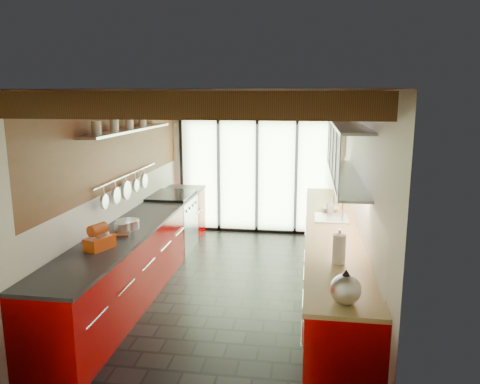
{
  "coord_description": "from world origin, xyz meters",
  "views": [
    {
      "loc": [
        0.95,
        -5.84,
        2.56
      ],
      "look_at": [
        0.02,
        0.4,
        1.25
      ],
      "focal_mm": 35.0,
      "sensor_mm": 36.0,
      "label": 1
    }
  ],
  "objects_px": {
    "soap_bottle": "(330,206)",
    "kettle": "(346,288)",
    "bowl": "(330,209)",
    "stand_mixer": "(100,239)",
    "paper_towel": "(339,249)"
  },
  "relations": [
    {
      "from": "kettle",
      "to": "soap_bottle",
      "type": "relative_size",
      "value": 1.57
    },
    {
      "from": "soap_bottle",
      "to": "bowl",
      "type": "xyz_separation_m",
      "value": [
        0.0,
        0.08,
        -0.07
      ]
    },
    {
      "from": "stand_mixer",
      "to": "soap_bottle",
      "type": "xyz_separation_m",
      "value": [
        2.54,
        2.0,
        -0.02
      ]
    },
    {
      "from": "soap_bottle",
      "to": "kettle",
      "type": "bearing_deg",
      "value": -90.0
    },
    {
      "from": "stand_mixer",
      "to": "kettle",
      "type": "height_order",
      "value": "kettle"
    },
    {
      "from": "bowl",
      "to": "soap_bottle",
      "type": "bearing_deg",
      "value": -90.0
    },
    {
      "from": "kettle",
      "to": "bowl",
      "type": "distance_m",
      "value": 3.07
    },
    {
      "from": "stand_mixer",
      "to": "bowl",
      "type": "bearing_deg",
      "value": 39.35
    },
    {
      "from": "soap_bottle",
      "to": "bowl",
      "type": "bearing_deg",
      "value": 90.0
    },
    {
      "from": "kettle",
      "to": "soap_bottle",
      "type": "distance_m",
      "value": 2.99
    },
    {
      "from": "kettle",
      "to": "paper_towel",
      "type": "relative_size",
      "value": 0.88
    },
    {
      "from": "kettle",
      "to": "bowl",
      "type": "relative_size",
      "value": 1.28
    },
    {
      "from": "stand_mixer",
      "to": "bowl",
      "type": "xyz_separation_m",
      "value": [
        2.54,
        2.08,
        -0.08
      ]
    },
    {
      "from": "kettle",
      "to": "soap_bottle",
      "type": "bearing_deg",
      "value": 90.0
    },
    {
      "from": "kettle",
      "to": "soap_bottle",
      "type": "height_order",
      "value": "kettle"
    }
  ]
}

